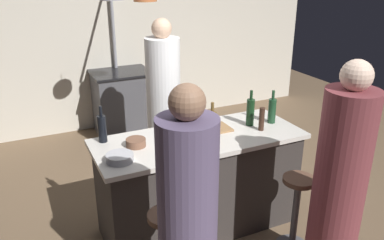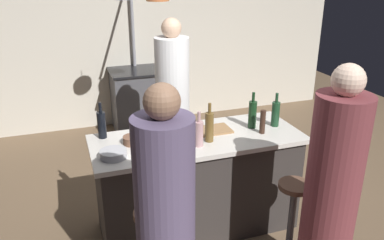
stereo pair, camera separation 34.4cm
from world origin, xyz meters
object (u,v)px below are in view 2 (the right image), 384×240
(stove_range, at_px, (140,100))
(mixing_bowl_steel, at_px, (113,154))
(chef, at_px, (173,105))
(bar_stool_right, at_px, (292,217))
(guest_right, at_px, (331,196))
(wine_bottle_green, at_px, (276,113))
(wine_glass_near_right_guest, at_px, (178,133))
(wine_bottle_dark, at_px, (102,124))
(pepper_mill, at_px, (263,122))
(wine_glass_near_left_guest, at_px, (176,118))
(mixing_bowl_wooden, at_px, (133,140))
(wine_bottle_amber, at_px, (209,126))
(wine_bottle_rose, at_px, (199,133))
(wine_bottle_red, at_px, (252,114))
(cutting_board, at_px, (212,130))
(guest_left, at_px, (166,228))

(stove_range, height_order, mixing_bowl_steel, mixing_bowl_steel)
(chef, bearing_deg, bar_stool_right, -74.25)
(guest_right, height_order, mixing_bowl_steel, guest_right)
(wine_bottle_green, bearing_deg, bar_stool_right, -104.31)
(wine_glass_near_right_guest, bearing_deg, chef, 75.67)
(wine_bottle_dark, bearing_deg, pepper_mill, -15.07)
(wine_bottle_dark, height_order, mixing_bowl_steel, wine_bottle_dark)
(stove_range, height_order, wine_glass_near_left_guest, wine_glass_near_left_guest)
(bar_stool_right, bearing_deg, wine_bottle_green, 75.69)
(stove_range, relative_size, mixing_bowl_steel, 4.31)
(mixing_bowl_wooden, bearing_deg, guest_right, -42.91)
(wine_bottle_green, distance_m, mixing_bowl_steel, 1.49)
(wine_bottle_amber, xyz_separation_m, wine_bottle_rose, (-0.11, -0.06, -0.02))
(wine_bottle_red, xyz_separation_m, wine_bottle_green, (0.22, -0.03, -0.01))
(wine_bottle_amber, height_order, wine_bottle_rose, wine_bottle_amber)
(wine_bottle_dark, bearing_deg, wine_glass_near_left_guest, -2.29)
(cutting_board, relative_size, pepper_mill, 1.52)
(wine_bottle_rose, bearing_deg, wine_bottle_amber, 27.33)
(chef, height_order, wine_bottle_rose, chef)
(wine_bottle_green, relative_size, wine_glass_near_right_guest, 2.12)
(guest_right, xyz_separation_m, wine_bottle_red, (-0.07, 1.05, 0.23))
(pepper_mill, relative_size, wine_bottle_green, 0.68)
(mixing_bowl_steel, bearing_deg, bar_stool_right, -19.81)
(guest_right, height_order, wine_glass_near_right_guest, guest_right)
(chef, relative_size, bar_stool_right, 2.59)
(wine_bottle_rose, bearing_deg, guest_left, -122.13)
(guest_left, distance_m, mixing_bowl_steel, 0.85)
(chef, bearing_deg, mixing_bowl_wooden, -121.75)
(wine_bottle_amber, distance_m, wine_bottle_rose, 0.13)
(stove_range, bearing_deg, cutting_board, -85.98)
(guest_left, relative_size, wine_bottle_red, 5.14)
(guest_left, distance_m, mixing_bowl_wooden, 1.03)
(bar_stool_right, height_order, wine_bottle_red, wine_bottle_red)
(pepper_mill, relative_size, wine_glass_near_right_guest, 1.44)
(bar_stool_right, relative_size, mixing_bowl_wooden, 4.23)
(wine_glass_near_right_guest, bearing_deg, wine_bottle_amber, -3.62)
(stove_range, bearing_deg, wine_bottle_rose, -91.10)
(mixing_bowl_steel, bearing_deg, cutting_board, 14.27)
(mixing_bowl_wooden, bearing_deg, wine_bottle_rose, -23.79)
(bar_stool_right, height_order, cutting_board, cutting_board)
(stove_range, bearing_deg, wine_glass_near_left_guest, -93.07)
(wine_bottle_red, relative_size, mixing_bowl_steel, 1.60)
(bar_stool_right, bearing_deg, cutting_board, 120.77)
(cutting_board, relative_size, wine_bottle_dark, 1.03)
(chef, distance_m, pepper_mill, 1.30)
(wine_bottle_red, bearing_deg, bar_stool_right, -85.30)
(wine_bottle_green, relative_size, wine_bottle_rose, 1.05)
(guest_left, height_order, bar_stool_right, guest_left)
(pepper_mill, bearing_deg, stove_range, 102.31)
(bar_stool_right, height_order, wine_bottle_amber, wine_bottle_amber)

